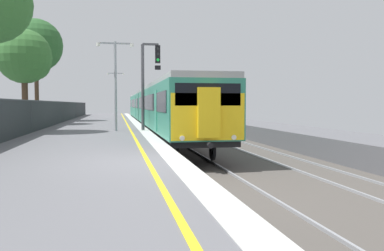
{
  "coord_description": "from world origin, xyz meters",
  "views": [
    {
      "loc": [
        -1.13,
        -10.45,
        1.47
      ],
      "look_at": [
        1.59,
        4.26,
        0.69
      ],
      "focal_mm": 38.29,
      "sensor_mm": 36.0,
      "label": 1
    }
  ],
  "objects_px": {
    "commuter_train_at_platform": "(155,107)",
    "background_tree_left": "(26,58)",
    "background_tree_right": "(35,47)",
    "platform_lamp_far": "(116,90)",
    "signal_gantry": "(148,76)",
    "platform_lamp_mid": "(115,77)"
  },
  "relations": [
    {
      "from": "commuter_train_at_platform",
      "to": "background_tree_right",
      "type": "distance_m",
      "value": 11.7
    },
    {
      "from": "commuter_train_at_platform",
      "to": "signal_gantry",
      "type": "height_order",
      "value": "signal_gantry"
    },
    {
      "from": "platform_lamp_mid",
      "to": "background_tree_left",
      "type": "relative_size",
      "value": 0.71
    },
    {
      "from": "signal_gantry",
      "to": "background_tree_left",
      "type": "relative_size",
      "value": 0.72
    },
    {
      "from": "signal_gantry",
      "to": "background_tree_left",
      "type": "xyz_separation_m",
      "value": [
        -8.11,
        8.03,
        1.72
      ]
    },
    {
      "from": "signal_gantry",
      "to": "platform_lamp_far",
      "type": "height_order",
      "value": "platform_lamp_far"
    },
    {
      "from": "commuter_train_at_platform",
      "to": "background_tree_left",
      "type": "height_order",
      "value": "background_tree_left"
    },
    {
      "from": "commuter_train_at_platform",
      "to": "background_tree_right",
      "type": "bearing_deg",
      "value": 163.53
    },
    {
      "from": "background_tree_right",
      "to": "platform_lamp_far",
      "type": "bearing_deg",
      "value": 58.64
    },
    {
      "from": "platform_lamp_mid",
      "to": "background_tree_left",
      "type": "xyz_separation_m",
      "value": [
        -6.32,
        8.47,
        1.85
      ]
    },
    {
      "from": "platform_lamp_far",
      "to": "background_tree_left",
      "type": "height_order",
      "value": "background_tree_left"
    },
    {
      "from": "signal_gantry",
      "to": "background_tree_right",
      "type": "bearing_deg",
      "value": 121.2
    },
    {
      "from": "platform_lamp_mid",
      "to": "commuter_train_at_platform",
      "type": "bearing_deg",
      "value": 74.41
    },
    {
      "from": "commuter_train_at_platform",
      "to": "platform_lamp_mid",
      "type": "distance_m",
      "value": 12.23
    },
    {
      "from": "signal_gantry",
      "to": "platform_lamp_far",
      "type": "xyz_separation_m",
      "value": [
        -1.79,
        25.41,
        0.02
      ]
    },
    {
      "from": "commuter_train_at_platform",
      "to": "platform_lamp_far",
      "type": "height_order",
      "value": "platform_lamp_far"
    },
    {
      "from": "background_tree_left",
      "to": "background_tree_right",
      "type": "relative_size",
      "value": 0.78
    },
    {
      "from": "background_tree_left",
      "to": "platform_lamp_mid",
      "type": "bearing_deg",
      "value": -53.24
    },
    {
      "from": "platform_lamp_far",
      "to": "background_tree_right",
      "type": "xyz_separation_m",
      "value": [
        -6.82,
        -11.2,
        3.33
      ]
    },
    {
      "from": "platform_lamp_far",
      "to": "background_tree_left",
      "type": "xyz_separation_m",
      "value": [
        -6.32,
        -17.38,
        1.7
      ]
    },
    {
      "from": "platform_lamp_far",
      "to": "background_tree_right",
      "type": "distance_m",
      "value": 13.53
    },
    {
      "from": "background_tree_right",
      "to": "commuter_train_at_platform",
      "type": "bearing_deg",
      "value": -16.47
    }
  ]
}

